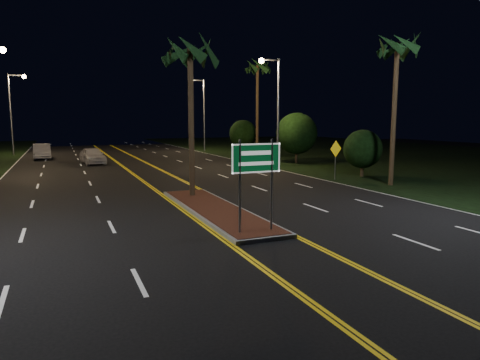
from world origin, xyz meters
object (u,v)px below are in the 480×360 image
median_island (215,210)px  shrub_mid (297,133)px  car_near (93,154)px  warning_sign (336,154)px  streetlight_left_far (14,105)px  palm_right_far (257,68)px  streetlight_right_mid (274,100)px  shrub_near (363,149)px  streetlight_right_far (201,106)px  palm_median (190,52)px  shrub_far (243,134)px  palm_right_near (397,47)px  highway_sign (256,167)px  car_far (42,150)px

median_island → shrub_mid: (14.00, 17.00, 2.64)m
car_near → warning_sign: warning_sign is taller
shrub_mid → warning_sign: (-3.20, -10.60, -1.01)m
streetlight_left_far → shrub_mid: bearing=-39.1°
car_near → palm_right_far: bearing=-9.8°
streetlight_left_far → shrub_mid: (24.61, -20.00, -2.93)m
streetlight_right_mid → shrub_near: (2.89, -8.00, -3.71)m
streetlight_right_mid → streetlight_right_far: same height
streetlight_left_far → warning_sign: size_ratio=3.44×
streetlight_right_mid → palm_median: bearing=-132.7°
palm_median → car_near: bearing=99.6°
shrub_mid → palm_median: bearing=-136.0°
median_island → shrub_near: shrub_near is taller
streetlight_right_far → palm_median: 33.28m
shrub_far → palm_right_far: bearing=-99.5°
warning_sign → median_island: bearing=-165.1°
palm_right_near → shrub_mid: size_ratio=2.01×
car_near → streetlight_right_far: bearing=31.4°
highway_sign → shrub_mid: (14.00, 21.20, 0.32)m
palm_right_near → palm_median: bearing=177.7°
highway_sign → palm_median: (0.00, 7.70, 4.87)m
highway_sign → streetlight_right_mid: streetlight_right_mid is taller
median_island → streetlight_right_far: (10.61, 35.00, 5.57)m
palm_right_far → warning_sign: 18.30m
car_near → streetlight_right_mid: bearing=-39.2°
warning_sign → car_far: bearing=111.5°
car_far → highway_sign: bearing=-79.7°
streetlight_left_far → shrub_near: streetlight_left_far is taller
warning_sign → palm_right_far: bearing=67.4°
shrub_far → palm_median: bearing=-118.4°
palm_right_far → streetlight_left_far: bearing=149.1°
highway_sign → median_island: bearing=90.0°
shrub_mid → streetlight_right_far: bearing=100.7°
shrub_mid → streetlight_left_far: bearing=140.9°
highway_sign → streetlight_right_far: 40.74m
streetlight_right_far → shrub_far: streetlight_right_far is taller
highway_sign → palm_right_near: 15.55m
shrub_near → car_near: size_ratio=0.62×
median_island → palm_right_near: bearing=13.5°
streetlight_left_far → warning_sign: 37.56m
streetlight_right_mid → shrub_mid: bearing=30.6°
car_far → streetlight_left_far: bearing=111.9°
palm_median → car_near: size_ratio=1.57×
median_island → streetlight_right_mid: 19.20m
streetlight_right_mid → car_far: bearing=139.3°
streetlight_right_mid → warning_sign: streetlight_right_mid is taller
palm_median → shrub_mid: palm_median is taller
palm_median → streetlight_left_far: bearing=107.6°
streetlight_left_far → palm_median: (10.61, -33.50, 1.62)m
median_island → shrub_mid: 22.18m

